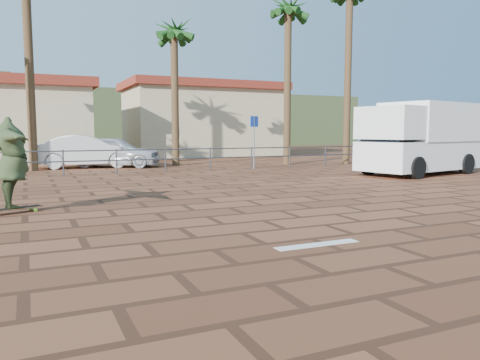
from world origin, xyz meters
name	(u,v)px	position (x,y,z in m)	size (l,w,h in m)	color
ground	(242,233)	(0.00, 0.00, 0.00)	(120.00, 120.00, 0.00)	brown
paint_stripe	(317,245)	(0.70, -1.20, 0.00)	(1.40, 0.22, 0.01)	white
guardrail	(116,157)	(0.00, 12.00, 0.68)	(24.06, 0.06, 1.00)	#47494F
palm_center	(174,35)	(3.50, 15.50, 6.36)	(2.40, 2.40, 7.75)	brown
palm_right	(288,14)	(9.00, 14.00, 7.58)	(2.40, 2.40, 9.05)	brown
building_east	(202,119)	(8.00, 24.00, 2.54)	(10.60, 6.60, 5.00)	beige
hill_front	(57,120)	(0.00, 50.00, 3.00)	(70.00, 18.00, 6.00)	#384C28
longboard	(14,209)	(-3.54, 3.71, 0.09)	(1.16, 0.68, 0.11)	olive
skateboarder	(12,163)	(-3.54, 3.71, 1.06)	(2.33, 0.63, 1.89)	#2F3D21
campervan	(421,137)	(11.04, 6.96, 1.48)	(5.78, 3.32, 2.82)	white
car_silver	(114,152)	(0.53, 15.69, 0.74)	(1.75, 4.34, 1.48)	silver
car_white	(87,151)	(-0.69, 15.80, 0.77)	(1.62, 4.66, 1.53)	white
street_sign	(254,132)	(6.12, 12.00, 1.66)	(0.47, 0.20, 2.38)	gray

